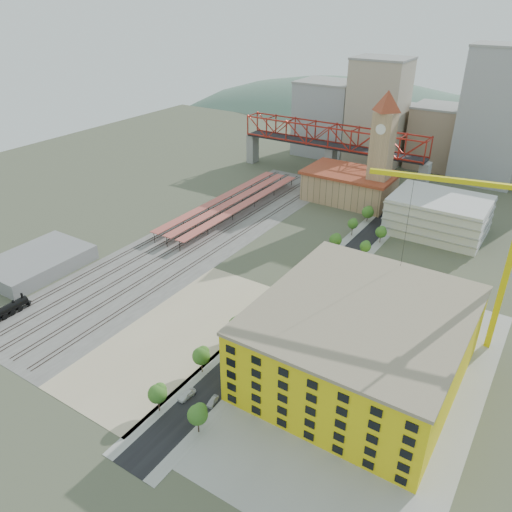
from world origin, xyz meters
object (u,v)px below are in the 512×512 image
Objects in this scene: clock_tower at (383,141)px; site_trailer_a at (234,363)px; site_trailer_c at (277,321)px; car_0 at (187,395)px; site_trailer_d at (300,299)px; site_trailer_b at (249,348)px; construction_building at (361,341)px; tower_crane at (501,236)px.

clock_tower is 117.79m from site_trailer_a.
clock_tower is 5.86× the size of site_trailer_c.
car_0 is (-3.00, -14.42, -0.38)m from site_trailer_a.
clock_tower is at bearing 80.61° from site_trailer_c.
clock_tower is at bearing 97.84° from car_0.
clock_tower is 5.65× the size of site_trailer_d.
site_trailer_a is at bearing -85.12° from site_trailer_b.
construction_building is at bearing -25.11° from site_trailer_d.
site_trailer_b is 1.03× the size of site_trailer_d.
tower_crane is 59.66m from site_trailer_c.
tower_crane reaches higher than site_trailer_b.
clock_tower is 5.50× the size of site_trailer_b.
clock_tower reaches higher than construction_building.
site_trailer_c is 0.96× the size of site_trailer_d.
construction_building is 30.77m from site_trailer_a.
site_trailer_c is 1.90× the size of car_0.
site_trailer_b is 27.18m from site_trailer_d.
tower_crane is at bearing -52.82° from clock_tower.
construction_building is 33.42m from site_trailer_d.
tower_crane is at bearing 41.62° from site_trailer_b.
clock_tower reaches higher than site_trailer_b.
site_trailer_b reaches higher than site_trailer_a.
site_trailer_c is 13.27m from site_trailer_d.
site_trailer_c is at bearing -78.44° from site_trailer_d.
construction_building is (34.00, -99.99, -19.29)m from clock_tower.
site_trailer_d is (0.00, 33.61, 0.08)m from site_trailer_a.
construction_building is 5.35× the size of site_trailer_b.
site_trailer_b is at bearing 87.42° from car_0.
site_trailer_b is 21.07m from car_0.
construction_building is 28.34m from site_trailer_b.
site_trailer_c is at bearing 90.68° from car_0.
site_trailer_b is (0.00, 6.43, 0.12)m from site_trailer_a.
site_trailer_d is at bearing 94.88° from site_trailer_b.
clock_tower is at bearing 99.13° from site_trailer_b.
tower_crane reaches higher than site_trailer_a.
clock_tower is 11.13× the size of car_0.
site_trailer_d is (0.00, 13.27, 0.04)m from site_trailer_c.
site_trailer_d reaches higher than site_trailer_c.
tower_crane is at bearing 26.40° from site_trailer_a.
car_0 is (-50.11, -56.01, -30.23)m from tower_crane.
clock_tower is 111.53m from site_trailer_b.
site_trailer_a is 14.73m from car_0.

